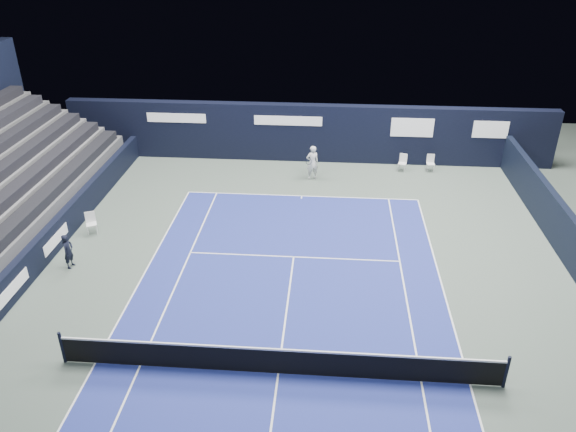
{
  "coord_description": "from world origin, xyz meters",
  "views": [
    {
      "loc": [
        1.26,
        -12.21,
        11.73
      ],
      "look_at": [
        -0.3,
        7.36,
        1.3
      ],
      "focal_mm": 35.0,
      "sensor_mm": 36.0,
      "label": 1
    }
  ],
  "objects_px": {
    "folding_chair_back_a": "(403,159)",
    "tennis_player": "(312,162)",
    "folding_chair_back_b": "(431,162)",
    "tennis_net": "(278,360)",
    "line_judge_chair": "(91,221)"
  },
  "relations": [
    {
      "from": "line_judge_chair",
      "to": "tennis_player",
      "type": "bearing_deg",
      "value": 10.19
    },
    {
      "from": "tennis_net",
      "to": "tennis_player",
      "type": "height_order",
      "value": "tennis_player"
    },
    {
      "from": "folding_chair_back_a",
      "to": "tennis_player",
      "type": "height_order",
      "value": "tennis_player"
    },
    {
      "from": "folding_chair_back_b",
      "to": "tennis_net",
      "type": "bearing_deg",
      "value": -114.85
    },
    {
      "from": "folding_chair_back_a",
      "to": "line_judge_chair",
      "type": "distance_m",
      "value": 15.74
    },
    {
      "from": "folding_chair_back_a",
      "to": "tennis_player",
      "type": "bearing_deg",
      "value": -145.74
    },
    {
      "from": "folding_chair_back_b",
      "to": "line_judge_chair",
      "type": "bearing_deg",
      "value": -154.74
    },
    {
      "from": "tennis_player",
      "to": "folding_chair_back_b",
      "type": "bearing_deg",
      "value": 13.82
    },
    {
      "from": "folding_chair_back_b",
      "to": "tennis_net",
      "type": "distance_m",
      "value": 16.79
    },
    {
      "from": "line_judge_chair",
      "to": "folding_chair_back_a",
      "type": "bearing_deg",
      "value": 4.79
    },
    {
      "from": "folding_chair_back_a",
      "to": "folding_chair_back_b",
      "type": "height_order",
      "value": "folding_chair_back_a"
    },
    {
      "from": "folding_chair_back_b",
      "to": "line_judge_chair",
      "type": "height_order",
      "value": "line_judge_chair"
    },
    {
      "from": "tennis_net",
      "to": "folding_chair_back_b",
      "type": "bearing_deg",
      "value": 67.13
    },
    {
      "from": "folding_chair_back_a",
      "to": "line_judge_chair",
      "type": "bearing_deg",
      "value": -133.6
    },
    {
      "from": "tennis_player",
      "to": "line_judge_chair",
      "type": "bearing_deg",
      "value": -145.1
    }
  ]
}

